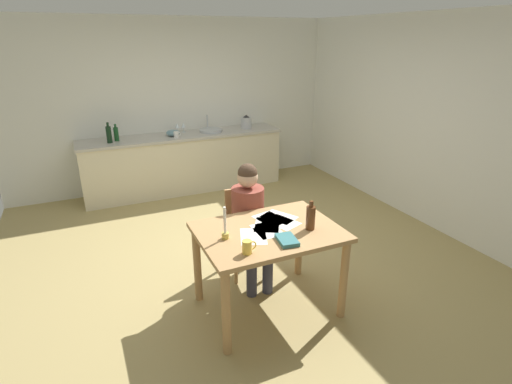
{
  "coord_description": "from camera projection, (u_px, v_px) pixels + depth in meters",
  "views": [
    {
      "loc": [
        -1.47,
        -3.75,
        2.32
      ],
      "look_at": [
        0.08,
        -0.33,
        0.85
      ],
      "focal_mm": 28.04,
      "sensor_mm": 36.0,
      "label": 1
    }
  ],
  "objects": [
    {
      "name": "candlestick",
      "position": [
        225.0,
        230.0,
        3.2
      ],
      "size": [
        0.06,
        0.06,
        0.28
      ],
      "color": "gold",
      "rests_on": "dining_table"
    },
    {
      "name": "wine_glass_by_kettle",
      "position": [
        177.0,
        126.0,
        6.23
      ],
      "size": [
        0.07,
        0.07,
        0.15
      ],
      "color": "silver",
      "rests_on": "kitchen_counter"
    },
    {
      "name": "wine_bottle_on_table",
      "position": [
        311.0,
        217.0,
        3.35
      ],
      "size": [
        0.08,
        0.08,
        0.26
      ],
      "color": "#593319",
      "rests_on": "dining_table"
    },
    {
      "name": "person_seated",
      "position": [
        250.0,
        216.0,
        3.89
      ],
      "size": [
        0.37,
        0.61,
        1.19
      ],
      "color": "brown",
      "rests_on": "ground"
    },
    {
      "name": "bottle_vinegar",
      "position": [
        116.0,
        134.0,
        5.75
      ],
      "size": [
        0.07,
        0.07,
        0.24
      ],
      "color": "#194C23",
      "rests_on": "kitchen_counter"
    },
    {
      "name": "wall_back",
      "position": [
        175.0,
        105.0,
        6.32
      ],
      "size": [
        5.2,
        0.12,
        2.6
      ],
      "primitive_type": "cube",
      "color": "silver",
      "rests_on": "ground"
    },
    {
      "name": "wine_glass_near_sink",
      "position": [
        183.0,
        125.0,
        6.27
      ],
      "size": [
        0.07,
        0.07,
        0.15
      ],
      "color": "silver",
      "rests_on": "kitchen_counter"
    },
    {
      "name": "bottle_oil",
      "position": [
        109.0,
        134.0,
        5.63
      ],
      "size": [
        0.07,
        0.07,
        0.29
      ],
      "color": "black",
      "rests_on": "kitchen_counter"
    },
    {
      "name": "teacup_on_counter",
      "position": [
        176.0,
        134.0,
        5.97
      ],
      "size": [
        0.11,
        0.08,
        0.09
      ],
      "color": "white",
      "rests_on": "kitchen_counter"
    },
    {
      "name": "ground_plane",
      "position": [
        238.0,
        254.0,
        4.59
      ],
      "size": [
        5.2,
        5.2,
        0.04
      ],
      "primitive_type": "cube",
      "color": "tan"
    },
    {
      "name": "book_magazine",
      "position": [
        287.0,
        240.0,
        3.18
      ],
      "size": [
        0.17,
        0.23,
        0.03
      ],
      "primitive_type": "cube",
      "rotation": [
        0.0,
        0.0,
        -0.14
      ],
      "color": "#357276",
      "rests_on": "dining_table"
    },
    {
      "name": "paper_receipt",
      "position": [
        267.0,
        225.0,
        3.46
      ],
      "size": [
        0.33,
        0.36,
        0.0
      ],
      "primitive_type": "cube",
      "rotation": [
        0.0,
        0.0,
        -0.52
      ],
      "color": "white",
      "rests_on": "dining_table"
    },
    {
      "name": "chair_at_table",
      "position": [
        246.0,
        227.0,
        4.09
      ],
      "size": [
        0.44,
        0.44,
        0.88
      ],
      "color": "tan",
      "rests_on": "ground"
    },
    {
      "name": "coffee_mug",
      "position": [
        247.0,
        247.0,
        2.99
      ],
      "size": [
        0.12,
        0.07,
        0.11
      ],
      "color": "#F2CC4C",
      "rests_on": "dining_table"
    },
    {
      "name": "paper_bill",
      "position": [
        282.0,
        222.0,
        3.51
      ],
      "size": [
        0.31,
        0.35,
        0.0
      ],
      "primitive_type": "cube",
      "rotation": [
        0.0,
        0.0,
        0.38
      ],
      "color": "white",
      "rests_on": "dining_table"
    },
    {
      "name": "dining_table",
      "position": [
        269.0,
        243.0,
        3.42
      ],
      "size": [
        1.19,
        0.87,
        0.79
      ],
      "color": "tan",
      "rests_on": "ground"
    },
    {
      "name": "stovetop_kettle",
      "position": [
        246.0,
        122.0,
        6.53
      ],
      "size": [
        0.18,
        0.18,
        0.22
      ],
      "color": "#B7BABF",
      "rests_on": "kitchen_counter"
    },
    {
      "name": "paper_notice",
      "position": [
        267.0,
        230.0,
        3.37
      ],
      "size": [
        0.22,
        0.3,
        0.0
      ],
      "primitive_type": "cube",
      "rotation": [
        0.0,
        0.0,
        -0.02
      ],
      "color": "white",
      "rests_on": "dining_table"
    },
    {
      "name": "kitchen_counter",
      "position": [
        184.0,
        162.0,
        6.32
      ],
      "size": [
        3.1,
        0.64,
        0.9
      ],
      "color": "beige",
      "rests_on": "ground"
    },
    {
      "name": "mixing_bowl",
      "position": [
        173.0,
        133.0,
        6.05
      ],
      "size": [
        0.2,
        0.2,
        0.09
      ],
      "primitive_type": "ellipsoid",
      "color": "#668C99",
      "rests_on": "kitchen_counter"
    },
    {
      "name": "wall_right",
      "position": [
        424.0,
        121.0,
        5.11
      ],
      "size": [
        0.12,
        5.2,
        2.6
      ],
      "primitive_type": "cube",
      "color": "silver",
      "rests_on": "ground"
    },
    {
      "name": "sink_unit",
      "position": [
        211.0,
        130.0,
        6.33
      ],
      "size": [
        0.36,
        0.36,
        0.24
      ],
      "color": "#B2B7BC",
      "rests_on": "kitchen_counter"
    },
    {
      "name": "paper_flyer",
      "position": [
        279.0,
        217.0,
        3.61
      ],
      "size": [
        0.33,
        0.36,
        0.0
      ],
      "primitive_type": "cube",
      "rotation": [
        0.0,
        0.0,
        0.5
      ],
      "color": "white",
      "rests_on": "dining_table"
    },
    {
      "name": "paper_letter",
      "position": [
        270.0,
        219.0,
        3.58
      ],
      "size": [
        0.27,
        0.34,
        0.0
      ],
      "primitive_type": "cube",
      "rotation": [
        0.0,
        0.0,
        0.24
      ],
      "color": "white",
      "rests_on": "dining_table"
    },
    {
      "name": "paper_envelope",
      "position": [
        253.0,
        236.0,
        3.26
      ],
      "size": [
        0.3,
        0.35,
        0.0
      ],
      "primitive_type": "cube",
      "rotation": [
        0.0,
        0.0,
        -0.36
      ],
      "color": "white",
      "rests_on": "dining_table"
    }
  ]
}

